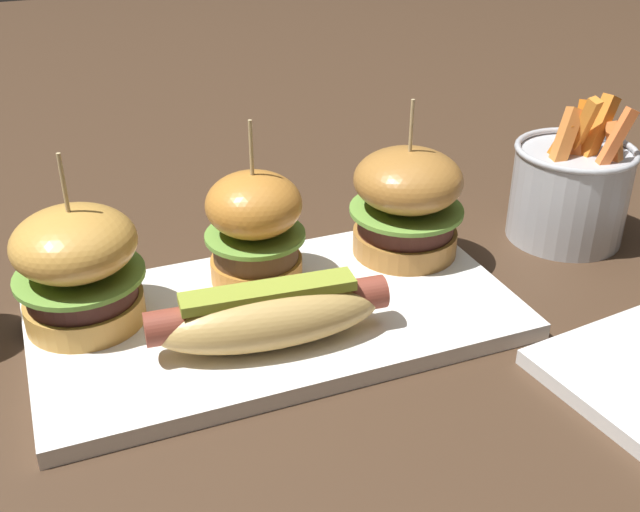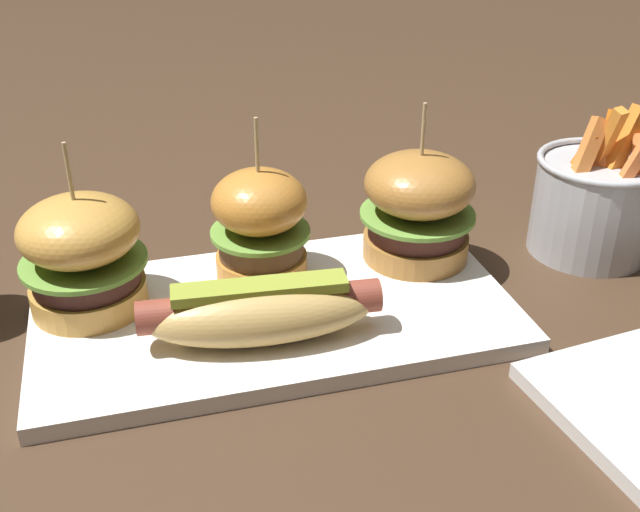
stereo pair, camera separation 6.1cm
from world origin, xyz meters
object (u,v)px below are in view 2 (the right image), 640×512
at_px(slider_center, 259,225).
at_px(slider_right, 418,206).
at_px(platter_main, 275,313).
at_px(fries_bucket, 594,202).
at_px(hot_dog, 261,310).
at_px(slider_left, 83,253).

distance_m(slider_center, slider_right, 0.14).
distance_m(platter_main, slider_center, 0.07).
xyz_separation_m(slider_right, fries_bucket, (0.17, -0.01, -0.01)).
xyz_separation_m(slider_center, slider_right, (0.14, -0.00, 0.00)).
bearing_deg(fries_bucket, hot_dog, -166.22).
height_order(platter_main, fries_bucket, fries_bucket).
xyz_separation_m(hot_dog, fries_bucket, (0.33, 0.08, 0.01)).
xyz_separation_m(slider_left, slider_right, (0.28, 0.01, 0.00)).
relative_size(hot_dog, fries_bucket, 1.26).
relative_size(hot_dog, slider_right, 1.28).
height_order(slider_center, slider_right, same).
xyz_separation_m(hot_dog, slider_left, (-0.12, 0.08, 0.02)).
distance_m(platter_main, slider_left, 0.16).
bearing_deg(platter_main, hot_dog, -114.39).
relative_size(platter_main, hot_dog, 2.10).
distance_m(hot_dog, fries_bucket, 0.34).
bearing_deg(fries_bucket, slider_left, -179.89).
bearing_deg(slider_left, platter_main, -15.27).
height_order(hot_dog, slider_center, slider_center).
bearing_deg(slider_right, slider_left, -178.26).
distance_m(slider_left, fries_bucket, 0.45).
xyz_separation_m(slider_left, fries_bucket, (0.45, 0.00, -0.01)).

